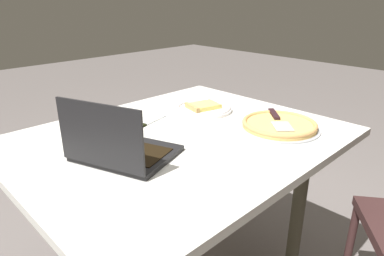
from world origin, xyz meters
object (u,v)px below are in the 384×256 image
Objects in this scene: dining_table at (180,157)px; table_knife at (144,125)px; pizza_plate at (204,108)px; pizza_tray at (279,125)px; laptop at (120,148)px.

table_knife is (0.04, -0.18, 0.10)m from dining_table.
pizza_plate is 0.38m from pizza_tray.
table_knife is at bearing -78.54° from dining_table.
pizza_plate is at bearing -153.08° from dining_table.
table_knife is at bearing -47.34° from pizza_tray.
pizza_plate is at bearing 173.83° from table_knife.
table_knife is (-0.25, -0.20, -0.04)m from laptop.
table_knife reaches higher than dining_table.
pizza_plate is 0.80× the size of pizza_tray.
laptop reaches higher than dining_table.
pizza_tray reaches higher than table_knife.
pizza_tray is at bearing 161.48° from laptop.
dining_table is 0.34m from pizza_plate.
laptop is 0.32m from table_knife.
pizza_plate reaches higher than pizza_tray.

